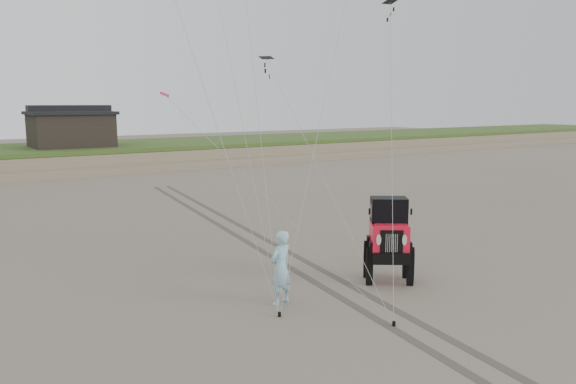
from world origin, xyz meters
The scene contains 8 objects.
ground centered at (0.00, 0.00, 0.00)m, with size 160.00×160.00×0.00m, color #6B6054.
dune_ridge centered at (0.00, 37.50, 0.82)m, with size 160.00×14.25×1.73m.
cabin centered at (2.00, 37.00, 3.24)m, with size 6.40×5.40×3.35m.
jeep centered at (2.59, 0.81, 1.00)m, with size 2.32×5.39×2.01m, color red, non-canonical shape.
man centered at (-1.05, 1.04, 0.99)m, with size 0.72×0.47×1.98m, color #84BDCD.
stake_main centered at (-1.59, 0.28, 0.06)m, with size 0.08×0.08×0.12m, color black.
stake_aux centered at (0.35, -1.74, 0.06)m, with size 0.08×0.08×0.12m, color black.
tire_tracks centered at (2.00, 8.00, 0.00)m, with size 5.22×29.74×0.01m.
Camera 1 is at (-8.80, -10.87, 5.26)m, focal length 35.00 mm.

